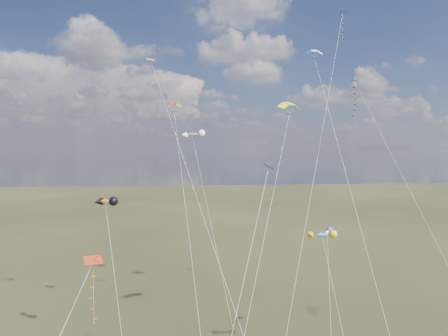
{
  "coord_description": "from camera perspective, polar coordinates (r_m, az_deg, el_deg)",
  "views": [
    {
      "loc": [
        -4.44,
        -28.88,
        21.35
      ],
      "look_at": [
        0.0,
        18.0,
        19.0
      ],
      "focal_mm": 32.0,
      "sensor_mm": 36.0,
      "label": 1
    }
  ],
  "objects": [
    {
      "name": "diamond_black_high",
      "position": [
        57.44,
        19.01,
        7.66
      ],
      "size": [
        4.47,
        25.6,
        30.91
      ],
      "color": "black",
      "rests_on": "ground"
    },
    {
      "name": "diamond_navy_tall",
      "position": [
        52.59,
        15.99,
        15.67
      ],
      "size": [
        14.6,
        22.7,
        38.87
      ],
      "color": "#111B52",
      "rests_on": "ground"
    },
    {
      "name": "diamond_black_mid",
      "position": [
        30.74,
        3.88,
        -11.18
      ],
      "size": [
        8.18,
        16.12,
        19.95
      ],
      "color": "black",
      "rests_on": "ground"
    },
    {
      "name": "diamond_red_low",
      "position": [
        29.2,
        -18.73,
        -17.23
      ],
      "size": [
        6.12,
        9.13,
        14.05
      ],
      "color": "#A82C10",
      "rests_on": "ground"
    },
    {
      "name": "diamond_orange_center",
      "position": [
        43.18,
        -6.86,
        4.66
      ],
      "size": [
        11.68,
        25.59,
        32.54
      ],
      "color": "orange",
      "rests_on": "ground"
    },
    {
      "name": "parafoil_yellow",
      "position": [
        46.16,
        9.31,
        8.97
      ],
      "size": [
        11.14,
        19.69,
        27.06
      ],
      "color": "#D3D211",
      "rests_on": "ground"
    },
    {
      "name": "parafoil_blue_white",
      "position": [
        54.93,
        12.88,
        15.76
      ],
      "size": [
        3.3,
        30.91,
        34.57
      ],
      "color": "#0D34B0",
      "rests_on": "ground"
    },
    {
      "name": "parafoil_tricolor",
      "position": [
        49.37,
        -7.1,
        8.73
      ],
      "size": [
        4.31,
        17.64,
        27.18
      ],
      "color": "yellow",
      "rests_on": "ground"
    },
    {
      "name": "novelty_orange_black",
      "position": [
        45.31,
        -16.56,
        -4.68
      ],
      "size": [
        5.0,
        10.73,
        16.12
      ],
      "color": "orange",
      "rests_on": "ground"
    },
    {
      "name": "novelty_white_purple",
      "position": [
        45.42,
        14.54,
        -8.95
      ],
      "size": [
        3.24,
        9.4,
        12.61
      ],
      "color": "silver",
      "rests_on": "ground"
    },
    {
      "name": "novelty_redwhite_stripe",
      "position": [
        62.03,
        -4.51,
        4.75
      ],
      "size": [
        6.32,
        17.26,
        24.1
      ],
      "color": "red",
      "rests_on": "ground"
    },
    {
      "name": "novelty_blue_yellow",
      "position": [
        41.81,
        13.9,
        -9.31
      ],
      "size": [
        2.45,
        7.92,
        13.09
      ],
      "color": "#2688D5",
      "rests_on": "ground"
    }
  ]
}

